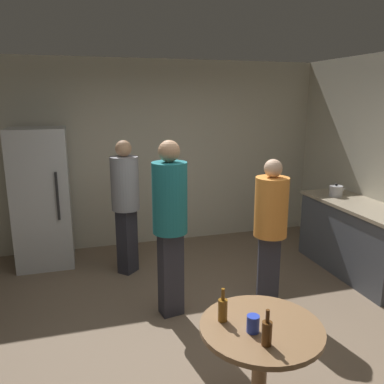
{
  "coord_description": "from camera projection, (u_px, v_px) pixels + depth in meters",
  "views": [
    {
      "loc": [
        -0.99,
        -3.05,
        2.16
      ],
      "look_at": [
        0.09,
        0.64,
        1.23
      ],
      "focal_mm": 36.6,
      "sensor_mm": 36.0,
      "label": 1
    }
  ],
  "objects": [
    {
      "name": "foreground_table",
      "position": [
        261.0,
        340.0,
        2.54
      ],
      "size": [
        0.8,
        0.8,
        0.73
      ],
      "color": "olive",
      "rests_on": "ground_plane"
    },
    {
      "name": "kettle",
      "position": [
        336.0,
        191.0,
        5.13
      ],
      "size": [
        0.24,
        0.17,
        0.18
      ],
      "color": "#B2B2B7",
      "rests_on": "kitchen_counter"
    },
    {
      "name": "beer_bottle_brown",
      "position": [
        267.0,
        332.0,
        2.3
      ],
      "size": [
        0.06,
        0.06,
        0.23
      ],
      "color": "#593314",
      "rests_on": "foreground_table"
    },
    {
      "name": "beer_bottle_amber",
      "position": [
        223.0,
        309.0,
        2.55
      ],
      "size": [
        0.06,
        0.06,
        0.23
      ],
      "color": "#8C5919",
      "rests_on": "foreground_table"
    },
    {
      "name": "refrigerator",
      "position": [
        42.0,
        198.0,
        5.06
      ],
      "size": [
        0.7,
        0.68,
        1.8
      ],
      "color": "silver",
      "rests_on": "ground_plane"
    },
    {
      "name": "ground_plane",
      "position": [
        202.0,
        342.0,
        3.63
      ],
      "size": [
        5.2,
        5.2,
        0.1
      ],
      "primitive_type": "cube",
      "color": "#7A6651"
    },
    {
      "name": "person_in_orange_shirt",
      "position": [
        271.0,
        223.0,
        4.01
      ],
      "size": [
        0.44,
        0.44,
        1.57
      ],
      "rotation": [
        0.0,
        0.0,
        -1.96
      ],
      "color": "#2D2D38",
      "rests_on": "ground_plane"
    },
    {
      "name": "person_in_teal_shirt",
      "position": [
        170.0,
        216.0,
        3.79
      ],
      "size": [
        0.4,
        0.4,
        1.78
      ],
      "rotation": [
        0.0,
        0.0,
        -1.39
      ],
      "color": "#2D2D38",
      "rests_on": "ground_plane"
    },
    {
      "name": "kitchen_counter",
      "position": [
        357.0,
        239.0,
        4.87
      ],
      "size": [
        0.64,
        1.66,
        0.9
      ],
      "color": "#4C515B",
      "rests_on": "ground_plane"
    },
    {
      "name": "person_in_gray_shirt",
      "position": [
        125.0,
        197.0,
        4.77
      ],
      "size": [
        0.48,
        0.48,
        1.68
      ],
      "rotation": [
        0.0,
        0.0,
        -0.8
      ],
      "color": "#2D2D38",
      "rests_on": "ground_plane"
    },
    {
      "name": "plastic_cup_blue",
      "position": [
        253.0,
        324.0,
        2.44
      ],
      "size": [
        0.08,
        0.08,
        0.11
      ],
      "primitive_type": "cylinder",
      "color": "blue",
      "rests_on": "foreground_table"
    },
    {
      "name": "wall_back",
      "position": [
        148.0,
        154.0,
        5.76
      ],
      "size": [
        5.32,
        0.06,
        2.7
      ],
      "primitive_type": "cube",
      "color": "beige",
      "rests_on": "ground_plane"
    }
  ]
}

